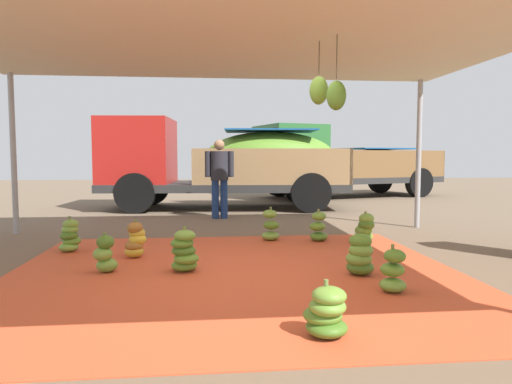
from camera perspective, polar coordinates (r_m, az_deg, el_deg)
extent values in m
plane|color=brown|center=(8.63, -3.70, -5.03)|extent=(40.00, 40.00, 0.00)
cube|color=#D1512D|center=(5.69, -2.56, -9.94)|extent=(5.45, 5.11, 0.01)
cylinder|color=#9EA0A5|center=(9.47, -27.53, 4.10)|extent=(0.10, 0.10, 2.89)
cylinder|color=#9EA0A5|center=(9.72, 19.26, 4.34)|extent=(0.10, 0.10, 2.89)
cube|color=beige|center=(5.71, -2.66, 19.65)|extent=(8.00, 7.00, 0.06)
cylinder|color=#4C422D|center=(5.97, 9.85, 15.99)|extent=(0.01, 0.01, 0.53)
ellipsoid|color=#518428|center=(5.90, 9.79, 11.54)|extent=(0.24, 0.24, 0.36)
cylinder|color=#4C422D|center=(6.27, 7.72, 15.94)|extent=(0.01, 0.01, 0.43)
ellipsoid|color=#60932D|center=(6.20, 7.68, 12.19)|extent=(0.24, 0.24, 0.36)
ellipsoid|color=#518428|center=(7.83, 7.68, -5.40)|extent=(0.40, 0.40, 0.15)
ellipsoid|color=#60932D|center=(7.78, 7.52, -4.21)|extent=(0.35, 0.35, 0.15)
ellipsoid|color=#6B9E38|center=(7.78, 7.71, -2.94)|extent=(0.31, 0.31, 0.15)
cylinder|color=olive|center=(7.75, 7.64, -2.53)|extent=(0.04, 0.04, 0.12)
ellipsoid|color=#60932D|center=(5.85, -8.76, -8.82)|extent=(0.40, 0.40, 0.14)
ellipsoid|color=#60932D|center=(5.77, -8.52, -8.05)|extent=(0.40, 0.40, 0.14)
ellipsoid|color=#477523|center=(5.78, -8.83, -7.09)|extent=(0.41, 0.41, 0.14)
ellipsoid|color=#518428|center=(5.76, -9.02, -6.20)|extent=(0.38, 0.38, 0.14)
ellipsoid|color=#6B9E38|center=(5.73, -8.69, -5.30)|extent=(0.34, 0.34, 0.14)
cylinder|color=olive|center=(5.73, -8.74, -4.70)|extent=(0.04, 0.04, 0.12)
ellipsoid|color=gold|center=(6.74, -14.66, -7.05)|extent=(0.28, 0.28, 0.17)
ellipsoid|color=#996628|center=(6.72, -14.67, -6.36)|extent=(0.27, 0.27, 0.17)
ellipsoid|color=gold|center=(6.72, -14.28, -5.64)|extent=(0.34, 0.34, 0.17)
ellipsoid|color=gold|center=(6.72, -14.33, -4.91)|extent=(0.29, 0.29, 0.17)
ellipsoid|color=#996628|center=(6.68, -14.58, -4.26)|extent=(0.24, 0.24, 0.17)
cylinder|color=olive|center=(6.68, -14.48, -3.74)|extent=(0.04, 0.04, 0.12)
ellipsoid|color=#6B9E38|center=(5.12, 16.36, -10.86)|extent=(0.28, 0.28, 0.14)
ellipsoid|color=#60932D|center=(5.13, 16.32, -9.08)|extent=(0.34, 0.34, 0.14)
ellipsoid|color=#518428|center=(5.06, 16.59, -7.51)|extent=(0.23, 0.23, 0.14)
cylinder|color=olive|center=(5.07, 16.35, -6.80)|extent=(0.04, 0.04, 0.12)
ellipsoid|color=#6B9E38|center=(6.01, -17.75, -8.49)|extent=(0.35, 0.35, 0.17)
ellipsoid|color=#75A83D|center=(5.96, -18.22, -7.20)|extent=(0.32, 0.32, 0.17)
ellipsoid|color=#477523|center=(5.93, -17.93, -5.85)|extent=(0.28, 0.28, 0.17)
cylinder|color=olive|center=(5.94, -18.01, -5.23)|extent=(0.04, 0.04, 0.12)
ellipsoid|color=#477523|center=(5.74, 12.60, -8.95)|extent=(0.44, 0.44, 0.18)
ellipsoid|color=#6B9E38|center=(5.69, 12.45, -7.98)|extent=(0.38, 0.38, 0.18)
ellipsoid|color=#6B9E38|center=(5.67, 12.72, -6.95)|extent=(0.36, 0.36, 0.18)
ellipsoid|color=#518428|center=(5.67, 12.64, -5.87)|extent=(0.36, 0.36, 0.18)
cylinder|color=olive|center=(5.64, 12.50, -5.30)|extent=(0.04, 0.04, 0.12)
ellipsoid|color=#75A83D|center=(7.44, -21.92, -6.26)|extent=(0.30, 0.30, 0.14)
ellipsoid|color=#60932D|center=(7.45, -21.58, -5.58)|extent=(0.37, 0.37, 0.14)
ellipsoid|color=#477523|center=(7.42, -21.89, -4.97)|extent=(0.31, 0.31, 0.14)
ellipsoid|color=#75A83D|center=(7.43, -21.80, -4.30)|extent=(0.34, 0.34, 0.14)
ellipsoid|color=#75A83D|center=(7.43, -21.70, -3.65)|extent=(0.23, 0.23, 0.14)
cylinder|color=olive|center=(7.40, -21.82, -3.21)|extent=(0.04, 0.04, 0.12)
ellipsoid|color=#477523|center=(3.83, 8.63, -16.02)|extent=(0.45, 0.45, 0.14)
ellipsoid|color=#518428|center=(3.82, 8.14, -14.68)|extent=(0.35, 0.35, 0.14)
ellipsoid|color=#6B9E38|center=(3.76, 8.73, -13.65)|extent=(0.39, 0.39, 0.14)
ellipsoid|color=#6B9E38|center=(3.72, 8.93, -12.41)|extent=(0.31, 0.31, 0.14)
cylinder|color=olive|center=(3.73, 8.55, -11.42)|extent=(0.04, 0.04, 0.12)
ellipsoid|color=#60932D|center=(7.87, 13.00, -5.31)|extent=(0.42, 0.42, 0.18)
ellipsoid|color=#60932D|center=(7.88, 13.01, -4.59)|extent=(0.40, 0.40, 0.18)
ellipsoid|color=#477523|center=(7.84, 13.33, -3.92)|extent=(0.35, 0.35, 0.18)
ellipsoid|color=#75A83D|center=(7.87, 13.35, -3.18)|extent=(0.32, 0.32, 0.18)
cylinder|color=olive|center=(7.83, 13.24, -2.76)|extent=(0.04, 0.04, 0.12)
ellipsoid|color=#75A83D|center=(7.84, 1.78, -5.37)|extent=(0.41, 0.41, 0.15)
ellipsoid|color=#518428|center=(7.80, 1.87, -4.07)|extent=(0.38, 0.38, 0.15)
ellipsoid|color=#75A83D|center=(7.83, 1.70, -2.71)|extent=(0.29, 0.29, 0.15)
cylinder|color=olive|center=(7.80, 1.82, -2.29)|extent=(0.04, 0.04, 0.12)
cube|color=#2D2D2D|center=(12.59, -3.81, 0.71)|extent=(6.56, 2.70, 0.20)
cube|color=red|center=(12.86, -14.21, 4.89)|extent=(1.94, 2.18, 1.70)
cube|color=#232D38|center=(13.10, -18.14, 6.29)|extent=(0.16, 1.78, 0.75)
cube|color=#99754C|center=(11.50, 2.04, 3.10)|extent=(3.97, 0.37, 0.90)
cube|color=#99754C|center=(13.65, 1.48, 3.32)|extent=(3.97, 0.37, 0.90)
cube|color=#99754C|center=(12.84, 10.46, 3.17)|extent=(0.25, 2.23, 0.90)
ellipsoid|color=#60932D|center=(12.57, 1.74, 4.28)|extent=(3.63, 2.12, 1.37)
cube|color=#19569E|center=(12.59, 1.75, 7.49)|extent=(2.50, 1.86, 0.04)
cylinder|color=black|center=(11.88, -14.57, -0.13)|extent=(1.02, 0.35, 1.00)
cylinder|color=black|center=(13.86, -12.69, 0.53)|extent=(1.02, 0.35, 1.00)
cylinder|color=black|center=(11.70, 6.72, -0.09)|extent=(1.02, 0.35, 1.00)
cylinder|color=black|center=(13.70, 5.50, 0.58)|extent=(1.02, 0.35, 1.00)
cube|color=#2D2D2D|center=(16.49, 11.24, 1.51)|extent=(6.79, 4.10, 0.20)
cube|color=#2D6B33|center=(15.30, 4.11, 4.92)|extent=(2.34, 2.56, 1.70)
cube|color=#232D38|center=(14.91, 1.00, 6.26)|extent=(0.57, 1.78, 0.75)
cube|color=brown|center=(16.31, 17.02, 3.31)|extent=(3.81, 1.24, 0.90)
cube|color=brown|center=(18.08, 12.46, 3.49)|extent=(3.81, 1.24, 0.90)
cube|color=brown|center=(18.43, 19.42, 3.36)|extent=(0.76, 2.24, 0.90)
ellipsoid|color=#6B9E38|center=(17.18, 14.62, 3.49)|extent=(3.91, 2.89, 0.95)
cube|color=#19569E|center=(17.18, 14.66, 5.14)|extent=(2.79, 2.38, 0.04)
cylinder|color=black|center=(14.45, 6.45, 0.77)|extent=(1.04, 0.56, 1.00)
cylinder|color=black|center=(16.33, 2.80, 1.21)|extent=(1.04, 0.56, 1.00)
cylinder|color=black|center=(17.01, 19.32, 1.10)|extent=(1.04, 0.56, 1.00)
cylinder|color=black|center=(18.63, 14.94, 1.47)|extent=(1.04, 0.56, 1.00)
cylinder|color=navy|center=(10.58, -5.00, -0.91)|extent=(0.16, 0.16, 0.87)
cylinder|color=navy|center=(10.58, -3.94, -0.90)|extent=(0.16, 0.16, 0.87)
cylinder|color=#26262D|center=(10.54, -4.49, 3.22)|extent=(0.40, 0.40, 0.65)
cylinder|color=#26262D|center=(10.53, -5.92, 3.41)|extent=(0.13, 0.13, 0.58)
cylinder|color=#26262D|center=(10.55, -3.06, 3.43)|extent=(0.13, 0.13, 0.58)
sphere|color=#936B4C|center=(10.54, -4.51, 5.77)|extent=(0.24, 0.24, 0.24)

